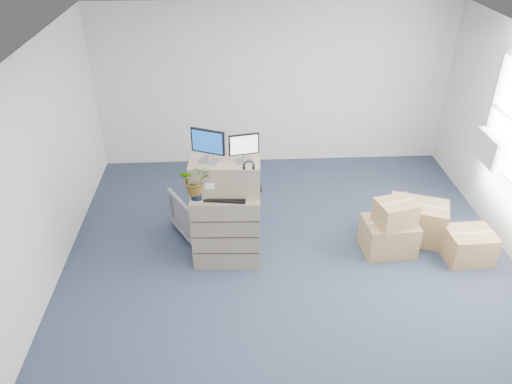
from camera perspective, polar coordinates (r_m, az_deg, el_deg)
ground at (r=6.34m, az=4.45°, el=-11.24°), size 7.00×7.00×0.00m
wall_back at (r=8.64m, az=2.01°, el=12.02°), size 6.00×0.02×2.80m
ac_unit at (r=7.65m, az=25.44°, el=4.50°), size 0.24×0.60×0.40m
filing_cabinet_lower at (r=6.53m, az=-3.39°, el=-3.98°), size 0.89×0.57×1.01m
filing_cabinet_upper at (r=6.18m, az=-3.58°, el=1.74°), size 0.89×0.47×0.43m
monitor_left at (r=5.97m, az=-5.52°, el=5.48°), size 0.41×0.24×0.42m
monitor_right at (r=5.96m, az=-1.39°, el=5.22°), size 0.37×0.18×0.36m
headphones at (r=5.89m, az=-0.83°, el=3.04°), size 0.14×0.02×0.14m
keyboard at (r=6.15m, az=-3.50°, el=-0.64°), size 0.54×0.30×0.03m
mouse at (r=6.17m, az=-0.68°, el=-0.45°), size 0.08×0.05×0.03m
water_bottle at (r=6.22m, az=-3.18°, el=1.10°), size 0.07×0.07×0.26m
phone_dock at (r=6.29m, az=-3.49°, el=0.53°), size 0.07×0.06×0.14m
external_drive at (r=6.30m, az=-0.37°, el=0.52°), size 0.22×0.16×0.06m
tissue_box at (r=6.30m, az=-0.71°, el=1.30°), size 0.24×0.14×0.09m
potted_plant at (r=6.06m, az=-6.87°, el=1.08°), size 0.39×0.43×0.41m
office_chair at (r=7.14m, az=-6.17°, el=-1.94°), size 0.96×0.94×0.74m
cardboard_boxes at (r=7.17m, az=17.91°, el=-4.11°), size 1.68×1.14×0.81m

